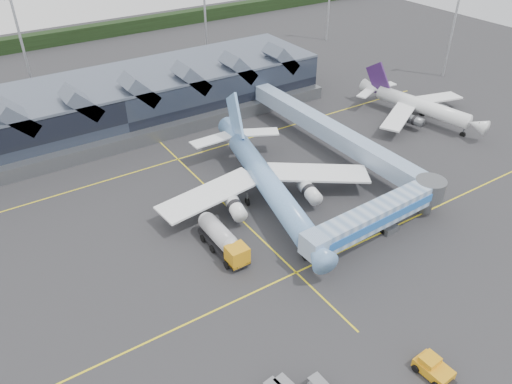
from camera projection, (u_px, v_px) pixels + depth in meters
ground at (263, 240)px, 71.56m from camera, size 260.00×260.00×0.00m
taxi_stripes at (228, 207)px, 78.55m from camera, size 120.00×60.00×0.01m
tree_line_far at (57, 38)px, 147.30m from camera, size 260.00×4.00×4.00m
terminal at (111, 105)px, 99.64m from camera, size 90.00×22.25×12.52m
light_masts at (190, 28)px, 118.08m from camera, size 132.40×42.56×22.45m
main_airliner at (265, 180)px, 78.02m from camera, size 34.58×40.43×13.10m
regional_jet at (418, 105)px, 103.73m from camera, size 26.35×29.05×9.99m
jet_bridge at (386, 211)px, 70.69m from camera, size 26.66×4.98×5.84m
fuel_truck at (222, 238)px, 68.76m from camera, size 3.22×10.91×3.66m
pushback_tug at (433, 368)px, 52.50m from camera, size 2.99×4.50×1.93m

